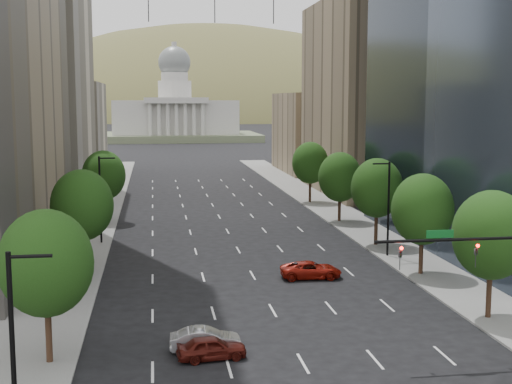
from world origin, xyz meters
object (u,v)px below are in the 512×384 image
traffic_signal (484,267)px  car_red_far (311,270)px  capitol (175,117)px  car_silver (205,340)px  car_maroon (212,348)px

traffic_signal → car_red_far: size_ratio=1.80×
capitol → car_silver: 217.16m
traffic_signal → car_maroon: 16.23m
capitol → car_silver: bearing=-91.4°
car_maroon → traffic_signal: bearing=-101.5°
capitol → car_maroon: capitol is taller
car_maroon → car_red_far: (9.64, 16.93, 0.03)m
traffic_signal → car_silver: 16.63m
capitol → traffic_signal: bearing=-87.3°
traffic_signal → capitol: bearing=92.7°
capitol → car_silver: size_ratio=14.36×
car_silver → car_maroon: bearing=-168.2°
car_maroon → car_red_far: size_ratio=0.78×
car_maroon → car_red_far: car_red_far is taller
car_silver → car_red_far: bearing=-31.1°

